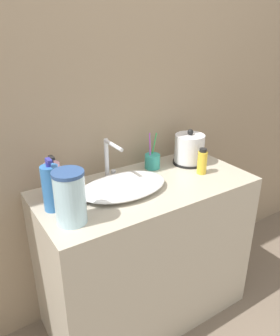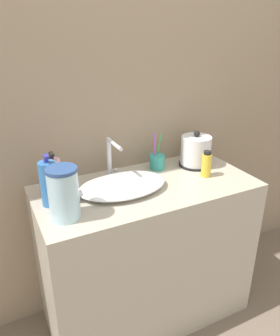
# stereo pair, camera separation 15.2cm
# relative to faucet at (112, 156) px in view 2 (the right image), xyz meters

# --- Properties ---
(wall_back) EXTENTS (6.00, 0.04, 2.60)m
(wall_back) POSITION_rel_faucet_xyz_m (0.12, 0.13, 0.37)
(wall_back) COLOR gray
(wall_back) RESTS_ON ground_plane
(vanity_counter) EXTENTS (1.07, 0.51, 0.81)m
(vanity_counter) POSITION_rel_faucet_xyz_m (0.12, -0.14, -0.53)
(vanity_counter) COLOR #B7AD99
(vanity_counter) RESTS_ON ground_plane
(sink_basin) EXTENTS (0.42, 0.27, 0.06)m
(sink_basin) POSITION_rel_faucet_xyz_m (-0.00, -0.14, -0.09)
(sink_basin) COLOR white
(sink_basin) RESTS_ON vanity_counter
(faucet) EXTENTS (0.06, 0.17, 0.21)m
(faucet) POSITION_rel_faucet_xyz_m (0.00, 0.00, 0.00)
(faucet) COLOR silver
(faucet) RESTS_ON vanity_counter
(electric_kettle) EXTENTS (0.18, 0.18, 0.20)m
(electric_kettle) POSITION_rel_faucet_xyz_m (0.47, -0.04, -0.04)
(electric_kettle) COLOR black
(electric_kettle) RESTS_ON vanity_counter
(toothbrush_cup) EXTENTS (0.08, 0.08, 0.20)m
(toothbrush_cup) POSITION_rel_faucet_xyz_m (0.26, 0.01, -0.08)
(toothbrush_cup) COLOR teal
(toothbrush_cup) RESTS_ON vanity_counter
(lotion_bottle) EXTENTS (0.07, 0.07, 0.20)m
(lotion_bottle) POSITION_rel_faucet_xyz_m (-0.29, -0.03, -0.04)
(lotion_bottle) COLOR #EAA8C6
(lotion_bottle) RESTS_ON vanity_counter
(shampoo_bottle) EXTENTS (0.05, 0.05, 0.14)m
(shampoo_bottle) POSITION_rel_faucet_xyz_m (0.44, -0.18, -0.06)
(shampoo_bottle) COLOR gold
(shampoo_bottle) RESTS_ON vanity_counter
(mouthwash_bottle) EXTENTS (0.07, 0.07, 0.23)m
(mouthwash_bottle) POSITION_rel_faucet_xyz_m (-0.33, -0.12, -0.02)
(mouthwash_bottle) COLOR #3370B7
(mouthwash_bottle) RESTS_ON vanity_counter
(water_pitcher) EXTENTS (0.12, 0.12, 0.22)m
(water_pitcher) POSITION_rel_faucet_xyz_m (-0.30, -0.25, -0.01)
(water_pitcher) COLOR #B2DBEA
(water_pitcher) RESTS_ON vanity_counter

